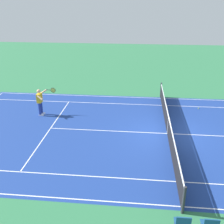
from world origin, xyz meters
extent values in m
plane|color=#2D7247|center=(0.00, 0.00, 0.00)|extent=(60.00, 60.00, 0.00)
cube|color=navy|center=(0.00, 0.00, 0.00)|extent=(24.20, 11.40, 0.00)
cube|color=white|center=(0.00, -5.50, 0.00)|extent=(23.80, 0.05, 0.01)
cube|color=white|center=(0.00, 5.50, 0.00)|extent=(23.80, 0.05, 0.01)
cube|color=white|center=(0.00, -4.11, 0.00)|extent=(23.80, 0.05, 0.01)
cube|color=white|center=(0.00, 4.11, 0.00)|extent=(23.80, 0.05, 0.01)
cube|color=white|center=(6.40, 0.00, 0.00)|extent=(0.05, 8.22, 0.01)
cube|color=white|center=(0.00, 0.00, 0.00)|extent=(12.80, 0.05, 0.01)
cylinder|color=#2D2D33|center=(0.00, -5.80, 0.54)|extent=(0.10, 0.10, 1.08)
cylinder|color=#2D2D33|center=(0.00, 5.80, 0.54)|extent=(0.10, 0.10, 1.08)
cube|color=black|center=(0.00, 0.00, 0.44)|extent=(0.02, 11.60, 0.88)
cube|color=white|center=(0.00, 0.00, 0.95)|extent=(0.04, 11.60, 0.06)
cube|color=white|center=(0.00, 0.00, 0.44)|extent=(0.04, 0.06, 0.88)
cylinder|color=navy|center=(7.57, -1.64, 0.45)|extent=(0.15, 0.15, 0.74)
cube|color=white|center=(7.51, -1.63, 0.04)|extent=(0.29, 0.14, 0.09)
cylinder|color=navy|center=(7.55, -1.88, 0.45)|extent=(0.15, 0.15, 0.74)
cube|color=white|center=(7.49, -1.87, 0.04)|extent=(0.29, 0.14, 0.09)
cube|color=yellow|center=(7.56, -1.76, 1.10)|extent=(0.27, 0.40, 0.56)
sphere|color=#DBAA84|center=(7.56, -1.76, 1.53)|extent=(0.23, 0.23, 0.23)
cylinder|color=#DBAA84|center=(7.41, -1.46, 1.23)|extent=(0.41, 0.25, 0.26)
cylinder|color=#DBAA84|center=(7.36, -2.02, 1.43)|extent=(0.43, 0.19, 0.30)
cylinder|color=#232326|center=(7.04, -2.05, 1.54)|extent=(0.28, 0.06, 0.04)
torus|color=#232326|center=(6.75, -2.03, 1.54)|extent=(0.31, 0.05, 0.31)
cylinder|color=#C6D84C|center=(6.75, -2.03, 1.54)|extent=(0.27, 0.03, 0.27)
sphere|color=#CCE01E|center=(-2.33, -3.75, 0.03)|extent=(0.07, 0.07, 0.07)
cylinder|color=#38383D|center=(0.36, 6.55, 0.22)|extent=(0.04, 0.04, 0.44)
cube|color=navy|center=(0.18, 6.73, 0.46)|extent=(0.44, 0.44, 0.04)
cube|color=navy|center=(0.18, 6.93, 0.68)|extent=(0.44, 0.04, 0.40)
camera|label=1|loc=(1.64, 13.07, 6.70)|focal=43.41mm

